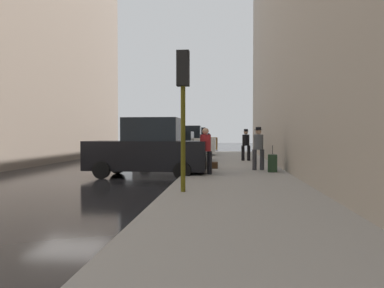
{
  "coord_description": "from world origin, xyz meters",
  "views": [
    {
      "loc": [
        5.56,
        -12.91,
        1.61
      ],
      "look_at": [
        3.77,
        7.5,
        1.1
      ],
      "focal_mm": 35.0,
      "sensor_mm": 36.0,
      "label": 1
    }
  ],
  "objects_px": {
    "parked_white_van": "(184,143)",
    "rolling_suitcase": "(272,163)",
    "parked_black_suv": "(149,150)",
    "duffel_bag": "(214,165)",
    "parked_bronze_suv": "(192,141)",
    "fire_hydrant": "(204,155)",
    "parked_red_hatchback": "(197,142)",
    "parked_gray_coupe": "(173,148)",
    "pedestrian_with_beanie": "(258,146)",
    "pedestrian_with_fedora": "(246,143)",
    "parked_silver_sedan": "(201,141)",
    "traffic_light": "(183,90)",
    "pedestrian_in_red_jacket": "(205,148)"
  },
  "relations": [
    {
      "from": "parked_silver_sedan",
      "to": "traffic_light",
      "type": "xyz_separation_m",
      "value": [
        1.85,
        -35.99,
        1.91
      ]
    },
    {
      "from": "pedestrian_with_beanie",
      "to": "pedestrian_with_fedora",
      "type": "bearing_deg",
      "value": 92.03
    },
    {
      "from": "pedestrian_with_beanie",
      "to": "traffic_light",
      "type": "bearing_deg",
      "value": -111.88
    },
    {
      "from": "parked_black_suv",
      "to": "parked_white_van",
      "type": "xyz_separation_m",
      "value": [
        0.0,
        12.72,
        0.0
      ]
    },
    {
      "from": "parked_red_hatchback",
      "to": "pedestrian_with_fedora",
      "type": "distance_m",
      "value": 18.82
    },
    {
      "from": "traffic_light",
      "to": "duffel_bag",
      "type": "relative_size",
      "value": 8.18
    },
    {
      "from": "rolling_suitcase",
      "to": "parked_white_van",
      "type": "bearing_deg",
      "value": 111.92
    },
    {
      "from": "pedestrian_with_fedora",
      "to": "parked_white_van",
      "type": "bearing_deg",
      "value": 125.83
    },
    {
      "from": "parked_black_suv",
      "to": "rolling_suitcase",
      "type": "distance_m",
      "value": 4.89
    },
    {
      "from": "pedestrian_in_red_jacket",
      "to": "duffel_bag",
      "type": "relative_size",
      "value": 3.89
    },
    {
      "from": "fire_hydrant",
      "to": "pedestrian_with_beanie",
      "type": "xyz_separation_m",
      "value": [
        2.5,
        -4.87,
        0.64
      ]
    },
    {
      "from": "parked_white_van",
      "to": "rolling_suitcase",
      "type": "relative_size",
      "value": 4.42
    },
    {
      "from": "parked_white_van",
      "to": "fire_hydrant",
      "type": "xyz_separation_m",
      "value": [
        1.8,
        -6.4,
        -0.54
      ]
    },
    {
      "from": "parked_black_suv",
      "to": "parked_red_hatchback",
      "type": "height_order",
      "value": "parked_black_suv"
    },
    {
      "from": "parked_red_hatchback",
      "to": "pedestrian_with_beanie",
      "type": "xyz_separation_m",
      "value": [
        4.3,
        -23.95,
        0.29
      ]
    },
    {
      "from": "parked_white_van",
      "to": "pedestrian_with_fedora",
      "type": "bearing_deg",
      "value": -54.17
    },
    {
      "from": "parked_white_van",
      "to": "parked_silver_sedan",
      "type": "height_order",
      "value": "parked_white_van"
    },
    {
      "from": "parked_red_hatchback",
      "to": "pedestrian_with_beanie",
      "type": "bearing_deg",
      "value": -79.82
    },
    {
      "from": "fire_hydrant",
      "to": "rolling_suitcase",
      "type": "bearing_deg",
      "value": -61.54
    },
    {
      "from": "parked_bronze_suv",
      "to": "pedestrian_with_beanie",
      "type": "xyz_separation_m",
      "value": [
        4.3,
        -18.17,
        0.1
      ]
    },
    {
      "from": "parked_silver_sedan",
      "to": "pedestrian_with_beanie",
      "type": "xyz_separation_m",
      "value": [
        4.3,
        -29.89,
        0.29
      ]
    },
    {
      "from": "parked_black_suv",
      "to": "parked_white_van",
      "type": "bearing_deg",
      "value": 90.0
    },
    {
      "from": "parked_gray_coupe",
      "to": "fire_hydrant",
      "type": "height_order",
      "value": "parked_gray_coupe"
    },
    {
      "from": "traffic_light",
      "to": "duffel_bag",
      "type": "distance_m",
      "value": 7.2
    },
    {
      "from": "parked_gray_coupe",
      "to": "parked_red_hatchback",
      "type": "xyz_separation_m",
      "value": [
        -0.0,
        18.48,
        0.0
      ]
    },
    {
      "from": "pedestrian_in_red_jacket",
      "to": "parked_bronze_suv",
      "type": "bearing_deg",
      "value": 96.32
    },
    {
      "from": "traffic_light",
      "to": "parked_bronze_suv",
      "type": "bearing_deg",
      "value": 94.37
    },
    {
      "from": "parked_gray_coupe",
      "to": "duffel_bag",
      "type": "relative_size",
      "value": 9.66
    },
    {
      "from": "parked_bronze_suv",
      "to": "pedestrian_with_fedora",
      "type": "bearing_deg",
      "value": -71.94
    },
    {
      "from": "rolling_suitcase",
      "to": "parked_gray_coupe",
      "type": "bearing_deg",
      "value": 128.07
    },
    {
      "from": "parked_bronze_suv",
      "to": "parked_gray_coupe",
      "type": "bearing_deg",
      "value": -90.0
    },
    {
      "from": "rolling_suitcase",
      "to": "pedestrian_in_red_jacket",
      "type": "bearing_deg",
      "value": -157.01
    },
    {
      "from": "pedestrian_with_fedora",
      "to": "duffel_bag",
      "type": "bearing_deg",
      "value": -108.41
    },
    {
      "from": "parked_black_suv",
      "to": "duffel_bag",
      "type": "height_order",
      "value": "parked_black_suv"
    },
    {
      "from": "parked_white_van",
      "to": "duffel_bag",
      "type": "relative_size",
      "value": 10.46
    },
    {
      "from": "rolling_suitcase",
      "to": "duffel_bag",
      "type": "relative_size",
      "value": 2.36
    },
    {
      "from": "parked_red_hatchback",
      "to": "traffic_light",
      "type": "bearing_deg",
      "value": -86.47
    },
    {
      "from": "fire_hydrant",
      "to": "parked_black_suv",
      "type": "bearing_deg",
      "value": -105.92
    },
    {
      "from": "pedestrian_with_beanie",
      "to": "pedestrian_with_fedora",
      "type": "relative_size",
      "value": 1.0
    },
    {
      "from": "duffel_bag",
      "to": "parked_white_van",
      "type": "bearing_deg",
      "value": 103.03
    },
    {
      "from": "parked_bronze_suv",
      "to": "fire_hydrant",
      "type": "relative_size",
      "value": 6.62
    },
    {
      "from": "traffic_light",
      "to": "fire_hydrant",
      "type": "bearing_deg",
      "value": 90.26
    },
    {
      "from": "fire_hydrant",
      "to": "traffic_light",
      "type": "distance_m",
      "value": 11.2
    },
    {
      "from": "parked_white_van",
      "to": "pedestrian_in_red_jacket",
      "type": "height_order",
      "value": "parked_white_van"
    },
    {
      "from": "parked_red_hatchback",
      "to": "fire_hydrant",
      "type": "xyz_separation_m",
      "value": [
        1.8,
        -19.08,
        -0.35
      ]
    },
    {
      "from": "traffic_light",
      "to": "pedestrian_in_red_jacket",
      "type": "relative_size",
      "value": 2.11
    },
    {
      "from": "pedestrian_in_red_jacket",
      "to": "duffel_bag",
      "type": "xyz_separation_m",
      "value": [
        0.25,
        2.4,
        -0.81
      ]
    },
    {
      "from": "pedestrian_with_beanie",
      "to": "pedestrian_with_fedora",
      "type": "xyz_separation_m",
      "value": [
        -0.2,
        5.58,
        0.0
      ]
    },
    {
      "from": "parked_gray_coupe",
      "to": "parked_white_van",
      "type": "xyz_separation_m",
      "value": [
        -0.0,
        5.8,
        0.18
      ]
    },
    {
      "from": "parked_red_hatchback",
      "to": "pedestrian_in_red_jacket",
      "type": "distance_m",
      "value": 25.8
    }
  ]
}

